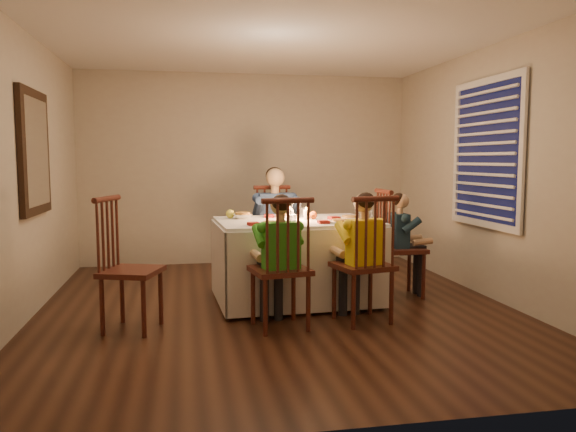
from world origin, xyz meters
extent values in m
plane|color=black|center=(0.00, 0.00, 0.00)|extent=(5.00, 5.00, 0.00)
cube|color=beige|center=(-2.25, 0.00, 1.30)|extent=(0.02, 5.00, 2.60)
cube|color=beige|center=(2.25, 0.00, 1.30)|extent=(0.02, 5.00, 2.60)
cube|color=beige|center=(0.00, 2.50, 1.30)|extent=(4.50, 0.02, 2.60)
plane|color=white|center=(0.00, 0.00, 2.60)|extent=(5.00, 5.00, 0.00)
cube|color=white|center=(0.24, 0.22, 0.81)|extent=(1.61, 1.19, 0.04)
cube|color=white|center=(0.21, 0.78, 0.41)|extent=(1.59, 0.11, 0.77)
cube|color=white|center=(0.27, -0.35, 0.41)|extent=(1.59, 0.11, 0.77)
cube|color=white|center=(1.02, 0.26, 0.41)|extent=(0.08, 1.15, 0.77)
cube|color=white|center=(-0.55, 0.17, 0.41)|extent=(0.08, 1.15, 0.77)
cylinder|color=white|center=(0.19, 0.55, 0.84)|extent=(0.27, 0.27, 0.02)
cylinder|color=white|center=(-0.06, -0.15, 0.84)|extent=(0.27, 0.27, 0.02)
cylinder|color=white|center=(0.61, -0.11, 0.84)|extent=(0.27, 0.27, 0.02)
cylinder|color=white|center=(0.81, 0.22, 0.84)|extent=(0.27, 0.27, 0.02)
cylinder|color=silver|center=(0.18, 0.21, 0.88)|extent=(0.06, 0.06, 0.10)
cylinder|color=silver|center=(0.34, 0.22, 0.88)|extent=(0.06, 0.06, 0.10)
sphere|color=#FFF243|center=(-0.40, 0.51, 0.87)|extent=(0.09, 0.09, 0.09)
sphere|color=orange|center=(0.43, 0.28, 0.87)|extent=(0.08, 0.08, 0.08)
imported|color=white|center=(-0.28, 0.44, 0.85)|extent=(0.20, 0.20, 0.05)
cube|color=black|center=(-2.22, 0.30, 1.50)|extent=(0.05, 0.95, 1.15)
cube|color=white|center=(-2.19, 0.30, 1.50)|extent=(0.01, 0.78, 0.98)
cube|color=#0D1137|center=(2.23, 0.10, 1.50)|extent=(0.01, 1.20, 1.40)
cube|color=white|center=(2.21, 0.10, 1.50)|extent=(0.03, 1.34, 1.54)
camera|label=1|loc=(-0.87, -5.26, 1.44)|focal=35.00mm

